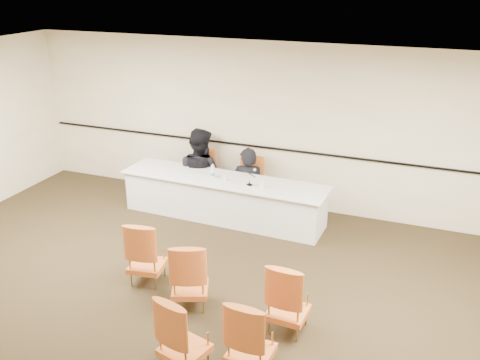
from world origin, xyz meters
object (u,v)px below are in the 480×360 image
coffee_cup (262,184)px  drinking_glass (225,178)px  panelist_main (248,192)px  aud_chair_back_mid (184,333)px  aud_chair_back_right (251,336)px  panel_table (223,198)px  microphone (250,178)px  panelist_second_chair (200,176)px  aud_chair_front_left (147,251)px  aud_chair_front_right (289,296)px  aud_chair_front_mid (190,274)px  panelist_main_chair (248,184)px  panelist_second (200,177)px  water_bottle (213,171)px

coffee_cup → drinking_glass: bearing=173.1°
panelist_main → aud_chair_back_mid: 4.34m
aud_chair_back_mid → aud_chair_back_right: same height
panel_table → microphone: 0.74m
panelist_second_chair → aud_chair_front_left: size_ratio=1.00×
drinking_glass → coffee_cup: bearing=-6.9°
coffee_cup → aud_chair_front_right: bearing=-64.0°
panel_table → drinking_glass: drinking_glass is taller
microphone → aud_chair_back_right: (1.28, -3.38, -0.40)m
panelist_main → drinking_glass: (-0.19, -0.61, 0.47)m
drinking_glass → aud_chair_front_left: size_ratio=0.11×
coffee_cup → aud_chair_front_mid: aud_chair_front_mid is taller
panelist_main_chair → panelist_second_chair: same height
microphone → aud_chair_front_right: 2.94m
panelist_second_chair → aud_chair_back_right: bearing=-56.1°
panelist_main_chair → aud_chair_front_right: size_ratio=1.00×
panelist_second → aud_chair_front_left: panelist_second is taller
water_bottle → coffee_cup: (0.95, -0.14, -0.06)m
panelist_main_chair → aud_chair_back_mid: (0.86, -4.25, 0.00)m
coffee_cup → aud_chair_front_right: 2.78m
aud_chair_front_left → aud_chair_front_mid: 0.88m
coffee_cup → aud_chair_back_mid: aud_chair_back_mid is taller
aud_chair_front_mid → panelist_main: bearing=75.4°
drinking_glass → water_bottle: bearing=168.4°
panel_table → aud_chair_back_right: 3.93m
aud_chair_front_left → aud_chair_back_right: 2.32m
panelist_main_chair → drinking_glass: (-0.19, -0.61, 0.31)m
panel_table → aud_chair_back_mid: 3.87m
aud_chair_front_mid → aud_chair_back_right: (1.17, -0.88, 0.00)m
microphone → drinking_glass: size_ratio=2.67×
panelist_second_chair → aud_chair_front_left: (0.55, -2.88, 0.00)m
panelist_main → panelist_second_chair: 1.00m
panel_table → aud_chair_front_mid: (0.64, -2.61, 0.11)m
panelist_second → drinking_glass: bearing=153.0°
drinking_glass → aud_chair_front_right: bearing=-53.3°
aud_chair_front_left → microphone: bearing=63.2°
panelist_main_chair → microphone: bearing=-65.2°
panelist_main → aud_chair_front_mid: size_ratio=1.81×
water_bottle → panelist_second: bearing=132.2°
aud_chair_front_left → aud_chair_front_right: bearing=-17.6°
microphone → aud_chair_front_right: bearing=-44.6°
coffee_cup → aud_chair_front_left: (-0.94, -2.15, -0.33)m
coffee_cup → aud_chair_front_left: bearing=-113.7°
microphone → aud_chair_front_mid: 2.54m
aud_chair_front_mid → aud_chair_front_right: 1.34m
aud_chair_front_mid → aud_chair_back_right: 1.46m
panel_table → water_bottle: size_ratio=14.89×
panelist_main → panelist_second: panelist_second is taller
aud_chair_front_right → aud_chair_back_mid: 1.37m
aud_chair_front_left → drinking_glass: bearing=74.9°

